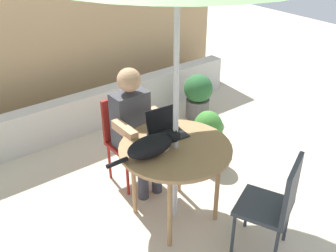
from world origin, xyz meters
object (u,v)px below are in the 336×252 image
potted_plant_corner (198,95)px  patio_table (175,154)px  chair_occupied (127,133)px  potted_plant_near_fence (208,136)px  chair_empty (276,201)px  person_seated (135,124)px  laptop (165,127)px  cat (153,146)px

potted_plant_corner → patio_table: bearing=-137.3°
chair_occupied → potted_plant_near_fence: (0.81, -0.31, -0.19)m
potted_plant_near_fence → potted_plant_corner: bearing=54.1°
chair_empty → person_seated: 1.45m
laptop → potted_plant_near_fence: laptop is taller
chair_empty → person_seated: (-0.35, 1.40, 0.17)m
chair_occupied → potted_plant_corner: chair_occupied is taller
laptop → person_seated: bearing=99.2°
chair_empty → cat: 1.03m
laptop → cat: laptop is taller
laptop → potted_plant_near_fence: 0.92m
person_seated → potted_plant_near_fence: bearing=-10.4°
person_seated → potted_plant_corner: 1.63m
laptop → cat: size_ratio=0.50×
potted_plant_corner → chair_empty: bearing=-117.0°
chair_occupied → chair_empty: (0.35, -1.56, 0.00)m
chair_empty → person_seated: bearing=104.1°
person_seated → patio_table: bearing=-90.0°
chair_empty → potted_plant_corner: bearing=63.0°
patio_table → chair_empty: 0.88m
potted_plant_near_fence → cat: bearing=-156.5°
person_seated → laptop: size_ratio=3.76×
chair_occupied → laptop: laptop is taller
patio_table → chair_occupied: bearing=90.0°
chair_empty → person_seated: size_ratio=0.72×
cat → patio_table: bearing=-4.9°
person_seated → laptop: person_seated is taller
chair_occupied → patio_table: bearing=-90.0°
chair_occupied → person_seated: size_ratio=0.72×
cat → potted_plant_corner: bearing=38.3°
chair_occupied → person_seated: 0.23m
chair_occupied → cat: size_ratio=1.35×
chair_occupied → person_seated: (-0.00, -0.16, 0.17)m
laptop → potted_plant_corner: (1.36, 1.09, -0.49)m
patio_table → potted_plant_near_fence: patio_table is taller
person_seated → chair_occupied: bearing=90.0°
patio_table → person_seated: 0.61m
laptop → cat: (-0.28, -0.21, 0.02)m
chair_occupied → potted_plant_near_fence: chair_occupied is taller
cat → potted_plant_corner: cat is taller
laptop → potted_plant_corner: 1.81m
person_seated → potted_plant_near_fence: size_ratio=1.98×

